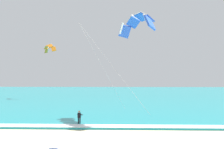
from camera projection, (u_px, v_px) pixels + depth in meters
sea at (112, 94)px, 87.42m from camera, size 200.00×120.00×0.20m
surf_foam at (94, 126)px, 28.47m from camera, size 200.00×1.85×0.04m
surfboard at (79, 125)px, 30.12m from camera, size 0.82×1.47×0.09m
kitesurfer at (79, 117)px, 30.15m from camera, size 0.62×0.61×1.69m
kite_primary at (138, 22)px, 33.51m from camera, size 9.08×7.26×12.63m
kite_distant at (49, 48)px, 67.56m from camera, size 4.23×5.26×2.25m
cooler_box at (54, 149)px, 19.27m from camera, size 0.58×0.38×0.40m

